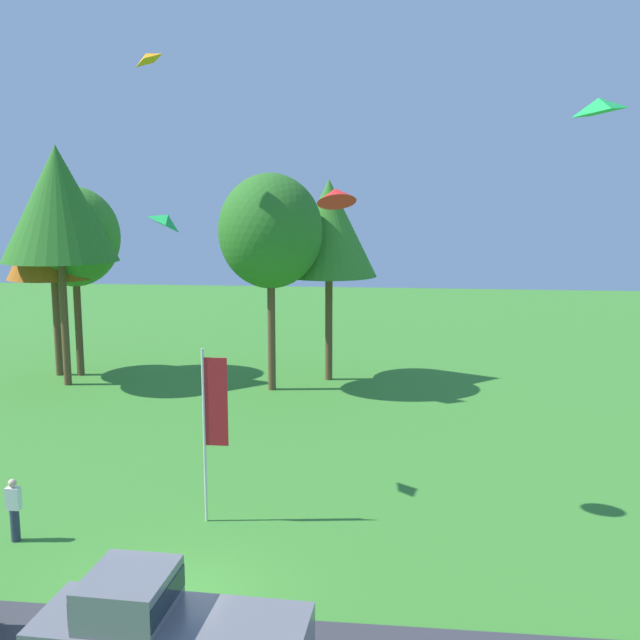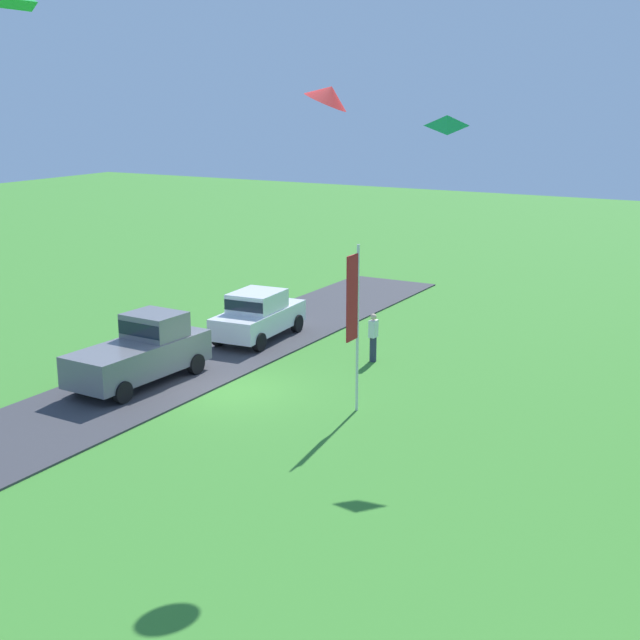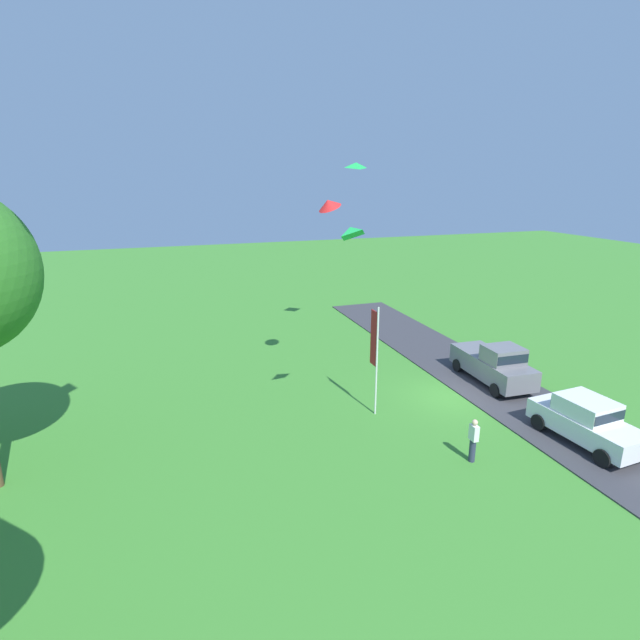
% 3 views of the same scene
% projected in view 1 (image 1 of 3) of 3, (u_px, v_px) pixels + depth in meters
% --- Properties ---
extents(ground_plane, '(120.00, 120.00, 0.00)m').
position_uv_depth(ground_plane, '(173.00, 602.00, 16.79)').
color(ground_plane, '#3D842D').
extents(car_pickup_mid_row, '(5.08, 2.22, 2.14)m').
position_uv_depth(car_pickup_mid_row, '(162.00, 632.00, 13.71)').
color(car_pickup_mid_row, slate).
rests_on(car_pickup_mid_row, ground).
extents(person_watching_sky, '(0.36, 0.24, 1.71)m').
position_uv_depth(person_watching_sky, '(14.00, 509.00, 19.65)').
color(person_watching_sky, '#2D334C').
rests_on(person_watching_sky, ground).
extents(tree_lone_near, '(4.49, 4.49, 9.47)m').
position_uv_depth(tree_lone_near, '(52.00, 234.00, 37.13)').
color(tree_lone_near, brown).
rests_on(tree_lone_near, ground).
extents(tree_left_of_center, '(4.52, 4.52, 9.54)m').
position_uv_depth(tree_left_of_center, '(74.00, 237.00, 37.14)').
color(tree_left_of_center, brown).
rests_on(tree_left_of_center, ground).
extents(tree_far_left, '(5.40, 5.40, 11.39)m').
position_uv_depth(tree_far_left, '(58.00, 204.00, 34.90)').
color(tree_far_left, brown).
rests_on(tree_far_left, ground).
extents(tree_far_right, '(4.78, 4.78, 10.09)m').
position_uv_depth(tree_far_right, '(270.00, 232.00, 34.19)').
color(tree_far_right, brown).
rests_on(tree_far_right, ground).
extents(tree_center_back, '(4.67, 4.67, 9.86)m').
position_uv_depth(tree_center_back, '(329.00, 229.00, 36.13)').
color(tree_center_back, brown).
rests_on(tree_center_back, ground).
extents(flag_banner, '(0.71, 0.08, 4.94)m').
position_uv_depth(flag_banner, '(212.00, 413.00, 20.48)').
color(flag_banner, silver).
rests_on(flag_banner, ground).
extents(kite_diamond_low_drifter, '(0.93, 1.09, 0.44)m').
position_uv_depth(kite_diamond_low_drifter, '(598.00, 105.00, 15.48)').
color(kite_diamond_low_drifter, green).
extents(kite_diamond_high_left, '(1.10, 1.16, 0.63)m').
position_uv_depth(kite_diamond_high_left, '(168.00, 220.00, 21.74)').
color(kite_diamond_high_left, green).
extents(kite_delta_trailing_tail, '(1.38, 1.43, 0.79)m').
position_uv_depth(kite_delta_trailing_tail, '(336.00, 195.00, 20.11)').
color(kite_delta_trailing_tail, red).
extents(kite_diamond_near_flag, '(1.03, 0.80, 0.65)m').
position_uv_depth(kite_diamond_near_flag, '(146.00, 57.00, 30.68)').
color(kite_diamond_near_flag, orange).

